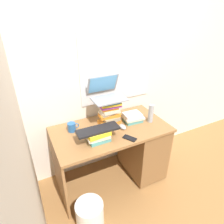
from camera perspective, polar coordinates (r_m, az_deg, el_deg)
ground_plane at (r=2.61m, az=-0.26°, el=-18.59°), size 6.00×6.00×0.00m
wall_back at (r=2.22m, az=-4.73°, el=12.40°), size 6.00×0.06×2.60m
wall_left at (r=1.71m, az=-27.29°, el=4.41°), size 0.05×6.00×2.60m
desk at (r=2.43m, az=6.69°, el=-9.95°), size 1.25×0.67×0.74m
book_stack_tall at (r=2.16m, az=-0.68°, el=0.10°), size 0.25×0.20×0.29m
book_stack_keyboard_riser at (r=1.93m, az=-4.14°, el=-6.87°), size 0.23×0.20×0.11m
book_stack_side at (r=2.25m, az=6.04°, el=-1.55°), size 0.24×0.19×0.10m
laptop at (r=2.13m, az=-1.61°, el=5.63°), size 0.36×0.33×0.23m
keyboard at (r=1.90m, az=-4.11°, el=-5.16°), size 0.42×0.15×0.02m
computer_mouse at (r=2.13m, az=3.11°, el=-4.33°), size 0.06×0.10×0.04m
mug at (r=2.11m, az=-11.61°, el=-4.32°), size 0.12×0.09×0.09m
water_bottle at (r=2.24m, az=11.21°, el=-0.40°), size 0.06×0.06×0.21m
cell_phone at (r=1.98m, az=5.17°, el=-7.58°), size 0.13×0.15×0.01m
wastebasket at (r=2.14m, az=-6.47°, el=-27.49°), size 0.27×0.27×0.28m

